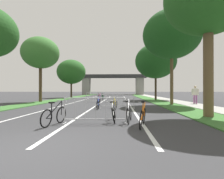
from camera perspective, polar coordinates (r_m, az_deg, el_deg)
The scene contains 26 objects.
ground_plane at distance 4.58m, azimuth -25.57°, elevation -17.25°, with size 300.00×300.00×0.00m, color #333335.
grass_verge_left at distance 29.32m, azimuth -14.40°, elevation -2.82°, with size 2.15×59.05×0.05m, color #386B2D.
grass_verge_right at distance 28.40m, azimuth 11.47°, elevation -2.90°, with size 2.15×59.05×0.05m, color #386B2D.
sidewalk_path_right at distance 28.81m, azimuth 15.68°, elevation -2.83°, with size 2.13×59.05×0.08m, color #9E9B93.
lane_stripe_center at distance 21.09m, azimuth -3.09°, elevation -3.89°, with size 0.14×34.16×0.01m, color silver.
lane_stripe_right_lane at distance 21.01m, azimuth 5.00°, elevation -3.90°, with size 0.14×34.16×0.01m, color silver.
lane_stripe_left_lane at distance 21.58m, azimuth -10.97°, elevation -3.80°, with size 0.14×34.16×0.01m, color silver.
overpass_bridge at distance 52.78m, azimuth 0.29°, elevation 2.83°, with size 20.23×3.56×6.01m.
tree_left_oak_mid at distance 21.84m, azimuth -22.22°, elevation 10.92°, with size 4.16×4.16×7.36m.
tree_left_pine_near at distance 32.32m, azimuth -13.09°, elevation 5.60°, with size 5.08×5.08×6.80m.
tree_right_cypress_far at distance 17.63m, azimuth 18.80°, elevation 16.51°, with size 5.22×5.22×8.65m.
tree_right_maple_mid at distance 24.92m, azimuth 14.00°, elevation 8.92°, with size 5.55×5.55×7.67m.
crowd_barrier_nearest at distance 7.14m, azimuth -5.42°, elevation -6.83°, with size 2.57×0.56×1.05m.
crowd_barrier_second at distance 13.10m, azimuth 1.74°, elevation -3.83°, with size 2.57×0.58×1.05m.
crowd_barrier_third at distance 19.30m, azimuth -4.78°, elevation -2.68°, with size 2.55×0.45×1.05m.
crowd_barrier_fourth at distance 25.44m, azimuth -5.54°, elevation -2.09°, with size 2.56×0.51×1.05m.
bicycle_purple_0 at distance 18.78m, azimuth -4.04°, elevation -3.15°, with size 0.56×1.75×1.02m.
bicycle_red_1 at distance 24.95m, azimuth -4.15°, elevation -2.48°, with size 0.69×1.70×1.01m.
bicycle_yellow_2 at distance 12.62m, azimuth 0.88°, elevation -4.74°, with size 0.48×1.68×0.87m.
bicycle_green_3 at distance 24.96m, azimuth -2.98°, elevation -2.51°, with size 0.54×1.63×0.92m.
bicycle_silver_4 at distance 7.48m, azimuth 5.53°, elevation -7.64°, with size 0.44×1.69×0.97m.
bicycle_black_5 at distance 7.13m, azimuth -18.24°, elevation -8.06°, with size 0.62×1.62×0.94m.
bicycle_blue_6 at distance 12.80m, azimuth -4.63°, elevation -4.71°, with size 0.53×1.69×0.92m.
bicycle_white_7 at distance 7.65m, azimuth 0.53°, elevation -7.60°, with size 0.53×1.71×0.91m.
bicycle_orange_8 at distance 6.60m, azimuth 9.94°, elevation -8.65°, with size 0.66×1.59×0.97m.
pedestrian_in_red_jacket at distance 18.39m, azimuth 25.43°, elevation -1.04°, with size 0.62×0.41×1.77m.
Camera 1 is at (2.06, -3.87, 1.34)m, focal length 28.14 mm.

